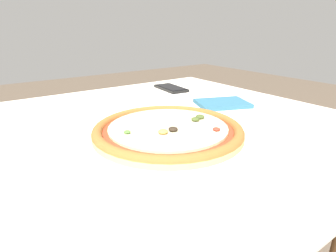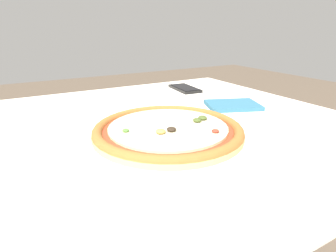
% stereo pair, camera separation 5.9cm
% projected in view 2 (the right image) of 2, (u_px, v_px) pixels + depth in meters
% --- Properties ---
extents(dining_table, '(1.41, 0.90, 0.75)m').
position_uv_depth(dining_table, '(74.00, 176.00, 0.63)').
color(dining_table, brown).
rests_on(dining_table, ground_plane).
extents(pizza_plate, '(0.34, 0.34, 0.04)m').
position_uv_depth(pizza_plate, '(168.00, 132.00, 0.59)').
color(pizza_plate, white).
rests_on(pizza_plate, dining_table).
extents(cell_phone, '(0.08, 0.15, 0.01)m').
position_uv_depth(cell_phone, '(185.00, 88.00, 1.05)').
color(cell_phone, black).
rests_on(cell_phone, dining_table).
extents(napkin_folded, '(0.18, 0.16, 0.01)m').
position_uv_depth(napkin_folded, '(233.00, 105.00, 0.83)').
color(napkin_folded, '#2D607A').
rests_on(napkin_folded, dining_table).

